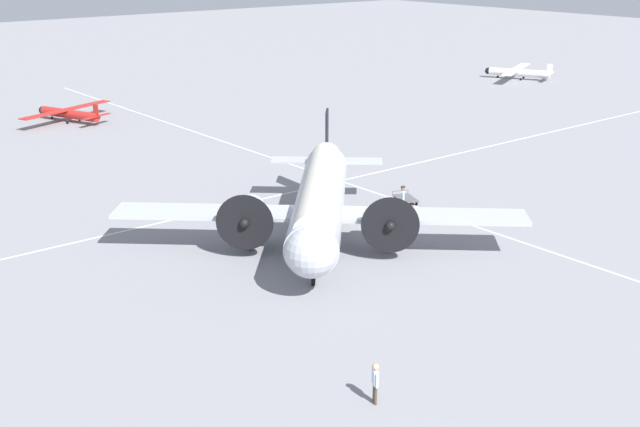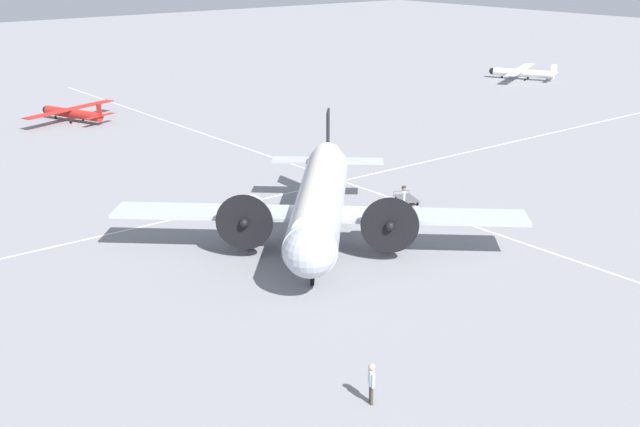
{
  "view_description": "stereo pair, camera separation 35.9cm",
  "coord_description": "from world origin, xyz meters",
  "px_view_note": "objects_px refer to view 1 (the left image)",
  "views": [
    {
      "loc": [
        -33.64,
        27.24,
        16.37
      ],
      "look_at": [
        0.0,
        0.0,
        1.76
      ],
      "focal_mm": 45.0,
      "sensor_mm": 36.0,
      "label": 1
    },
    {
      "loc": [
        -33.86,
        26.96,
        16.37
      ],
      "look_at": [
        0.0,
        0.0,
        1.76
      ],
      "focal_mm": 45.0,
      "sensor_mm": 36.0,
      "label": 2
    }
  ],
  "objects_px": {
    "light_aircraft_taxiing": "(517,72)",
    "traffic_cone": "(378,243)",
    "airliner_main": "(320,202)",
    "passenger_boarding": "(403,196)",
    "baggage_cart": "(406,198)",
    "light_aircraft_distant": "(68,113)",
    "crew_foreground": "(375,379)",
    "suitcase_near_door": "(393,208)"
  },
  "relations": [
    {
      "from": "passenger_boarding",
      "to": "suitcase_near_door",
      "type": "height_order",
      "value": "passenger_boarding"
    },
    {
      "from": "airliner_main",
      "to": "suitcase_near_door",
      "type": "relative_size",
      "value": 29.04
    },
    {
      "from": "light_aircraft_taxiing",
      "to": "traffic_cone",
      "type": "relative_size",
      "value": 19.15
    },
    {
      "from": "airliner_main",
      "to": "suitcase_near_door",
      "type": "distance_m",
      "value": 7.9
    },
    {
      "from": "passenger_boarding",
      "to": "light_aircraft_taxiing",
      "type": "bearing_deg",
      "value": 162.1
    },
    {
      "from": "airliner_main",
      "to": "light_aircraft_taxiing",
      "type": "distance_m",
      "value": 64.34
    },
    {
      "from": "suitcase_near_door",
      "to": "light_aircraft_distant",
      "type": "relative_size",
      "value": 0.06
    },
    {
      "from": "light_aircraft_taxiing",
      "to": "baggage_cart",
      "type": "bearing_deg",
      "value": 94.84
    },
    {
      "from": "passenger_boarding",
      "to": "light_aircraft_distant",
      "type": "bearing_deg",
      "value": -130.55
    },
    {
      "from": "passenger_boarding",
      "to": "suitcase_near_door",
      "type": "relative_size",
      "value": 2.71
    },
    {
      "from": "airliner_main",
      "to": "crew_foreground",
      "type": "bearing_deg",
      "value": 10.27
    },
    {
      "from": "passenger_boarding",
      "to": "baggage_cart",
      "type": "bearing_deg",
      "value": 171.13
    },
    {
      "from": "light_aircraft_distant",
      "to": "light_aircraft_taxiing",
      "type": "distance_m",
      "value": 55.69
    },
    {
      "from": "airliner_main",
      "to": "baggage_cart",
      "type": "distance_m",
      "value": 10.11
    },
    {
      "from": "traffic_cone",
      "to": "light_aircraft_taxiing",
      "type": "bearing_deg",
      "value": -59.05
    },
    {
      "from": "suitcase_near_door",
      "to": "light_aircraft_distant",
      "type": "bearing_deg",
      "value": 7.47
    },
    {
      "from": "suitcase_near_door",
      "to": "light_aircraft_distant",
      "type": "xyz_separation_m",
      "value": [
        39.66,
        5.2,
        0.54
      ]
    },
    {
      "from": "airliner_main",
      "to": "passenger_boarding",
      "type": "bearing_deg",
      "value": 141.09
    },
    {
      "from": "suitcase_near_door",
      "to": "traffic_cone",
      "type": "height_order",
      "value": "suitcase_near_door"
    },
    {
      "from": "crew_foreground",
      "to": "light_aircraft_distant",
      "type": "bearing_deg",
      "value": -161.69
    },
    {
      "from": "crew_foreground",
      "to": "baggage_cart",
      "type": "distance_m",
      "value": 24.87
    },
    {
      "from": "passenger_boarding",
      "to": "light_aircraft_taxiing",
      "type": "height_order",
      "value": "light_aircraft_taxiing"
    },
    {
      "from": "airliner_main",
      "to": "light_aircraft_taxiing",
      "type": "xyz_separation_m",
      "value": [
        30.25,
        -56.76,
        -1.73
      ]
    },
    {
      "from": "airliner_main",
      "to": "light_aircraft_distant",
      "type": "distance_m",
      "value": 41.42
    },
    {
      "from": "crew_foreground",
      "to": "passenger_boarding",
      "type": "xyz_separation_m",
      "value": [
        15.44,
        -16.66,
        0.08
      ]
    },
    {
      "from": "suitcase_near_door",
      "to": "crew_foreground",
      "type": "bearing_deg",
      "value": 134.42
    },
    {
      "from": "airliner_main",
      "to": "suitcase_near_door",
      "type": "xyz_separation_m",
      "value": [
        1.67,
        -7.37,
        -2.3
      ]
    },
    {
      "from": "passenger_boarding",
      "to": "baggage_cart",
      "type": "xyz_separation_m",
      "value": [
        1.38,
        -1.66,
        -0.83
      ]
    },
    {
      "from": "crew_foreground",
      "to": "suitcase_near_door",
      "type": "height_order",
      "value": "crew_foreground"
    },
    {
      "from": "crew_foreground",
      "to": "light_aircraft_distant",
      "type": "distance_m",
      "value": 56.62
    },
    {
      "from": "traffic_cone",
      "to": "airliner_main",
      "type": "bearing_deg",
      "value": 44.91
    },
    {
      "from": "crew_foreground",
      "to": "traffic_cone",
      "type": "xyz_separation_m",
      "value": [
        11.84,
        -11.18,
        -0.75
      ]
    },
    {
      "from": "crew_foreground",
      "to": "suitcase_near_door",
      "type": "bearing_deg",
      "value": 163.94
    },
    {
      "from": "light_aircraft_distant",
      "to": "traffic_cone",
      "type": "relative_size",
      "value": 18.32
    },
    {
      "from": "suitcase_near_door",
      "to": "baggage_cart",
      "type": "xyz_separation_m",
      "value": [
        0.94,
        -2.11,
        -0.03
      ]
    },
    {
      "from": "light_aircraft_distant",
      "to": "light_aircraft_taxiing",
      "type": "xyz_separation_m",
      "value": [
        -11.07,
        -54.58,
        0.03
      ]
    },
    {
      "from": "passenger_boarding",
      "to": "suitcase_near_door",
      "type": "bearing_deg",
      "value": -92.44
    },
    {
      "from": "airliner_main",
      "to": "traffic_cone",
      "type": "xyz_separation_m",
      "value": [
        -2.36,
        -2.36,
        -2.34
      ]
    },
    {
      "from": "passenger_boarding",
      "to": "baggage_cart",
      "type": "height_order",
      "value": "passenger_boarding"
    },
    {
      "from": "light_aircraft_taxiing",
      "to": "traffic_cone",
      "type": "distance_m",
      "value": 63.43
    },
    {
      "from": "crew_foreground",
      "to": "traffic_cone",
      "type": "relative_size",
      "value": 2.94
    },
    {
      "from": "baggage_cart",
      "to": "light_aircraft_distant",
      "type": "distance_m",
      "value": 39.41
    }
  ]
}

